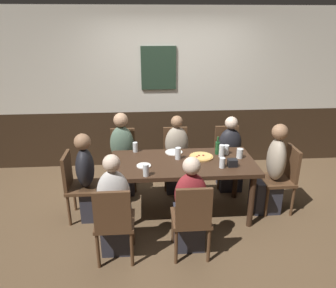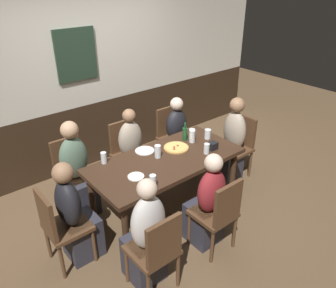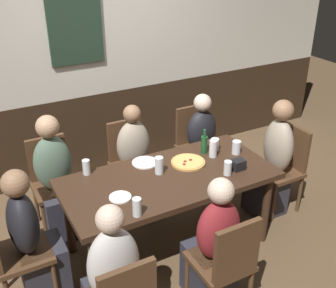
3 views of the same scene
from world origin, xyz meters
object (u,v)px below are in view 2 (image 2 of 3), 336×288
Objects in this scene: person_mid_far at (133,156)px; beer_glass_half at (153,182)px; pint_glass_stout at (192,134)px; condiment_caddy at (213,146)px; tumbler_water at (104,158)px; pint_glass_amber at (207,149)px; person_head_west at (76,219)px; chair_right_far at (171,134)px; plate_white_large at (145,151)px; chair_mid_near at (219,212)px; chair_head_east at (239,143)px; highball_clear at (192,137)px; pizza at (176,147)px; dining_table at (166,165)px; person_head_east at (231,146)px; chair_left_far at (72,170)px; chair_mid_far at (126,150)px; beer_bottle_green at (185,133)px; plate_white_small at (136,177)px; chair_head_west at (60,225)px; person_left_near at (146,240)px; chair_left_near at (157,249)px; person_right_far at (178,140)px; pint_glass_pale at (158,152)px; person_left_far at (78,175)px.

person_mid_far is 1.18m from beer_glass_half.
pint_glass_stout reaches higher than condiment_caddy.
tumbler_water is 1.05× the size of pint_glass_amber.
person_mid_far is (1.15, 0.68, -0.01)m from person_head_west.
chair_right_far reaches higher than plate_white_large.
person_mid_far is 8.99× the size of pint_glass_amber.
pint_glass_stout is (0.59, 1.04, 0.30)m from chair_mid_near.
chair_head_east is at bearing 11.47° from beer_glass_half.
pizza is at bearing -179.89° from highball_clear.
dining_table is at bearing 90.00° from chair_mid_near.
person_head_east is at bearing -13.49° from plate_white_large.
person_head_east is at bearing -30.48° from person_mid_far.
tumbler_water is (0.20, -0.48, 0.30)m from chair_left_far.
pint_glass_amber is (0.45, -0.21, 0.13)m from dining_table.
chair_mid_far is at bearing 36.20° from person_head_west.
plate_white_small is (-0.96, -0.31, -0.09)m from beer_bottle_green.
chair_head_west reaches higher than condiment_caddy.
beer_bottle_green reaches higher than chair_head_east.
person_left_near is at bearing -160.71° from person_head_east.
beer_glass_half is at bearing -146.48° from pizza.
beer_bottle_green is at bearing 39.61° from chair_left_near.
dining_table is 0.64m from pint_glass_stout.
chair_right_far is 6.16× the size of beer_glass_half.
chair_mid_near is 6.71× the size of tumbler_water.
chair_head_west is at bearing 180.00° from chair_head_east.
pint_glass_amber is at bearing -7.42° from person_head_west.
chair_mid_near is 5.52× the size of highball_clear.
chair_mid_far is at bearing 90.00° from chair_mid_near.
chair_mid_near reaches higher than pizza.
person_head_east reaches higher than pizza.
pizza is 0.88m from tumbler_water.
person_right_far reaches higher than tumbler_water.
chair_head_west is at bearing 127.55° from person_left_near.
person_head_west reaches higher than pint_glass_pale.
person_left_far reaches higher than dining_table.
pint_glass_amber is at bearing -58.80° from pizza.
pint_glass_stout is (0.34, 0.09, 0.04)m from pizza.
person_left_far is 3.88× the size of pizza.
plate_white_large is at bearing 166.51° from person_head_east.
chair_head_east is 2.47m from person_head_west.
person_head_west is 1.15m from pint_glass_pale.
chair_head_west is at bearing -174.10° from pint_glass_stout.
highball_clear is at bearing -47.73° from person_mid_far.
pizza is at bearing -156.61° from beer_bottle_green.
chair_mid_near is (0.00, -0.84, -0.16)m from dining_table.
chair_left_near is 1.86m from chair_mid_far.
person_right_far is 1.66m from beer_glass_half.
person_left_near is at bearing -117.96° from plate_white_small.
plate_white_small is (0.31, -0.78, 0.25)m from person_left_far.
person_mid_far is 0.68m from pizza.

